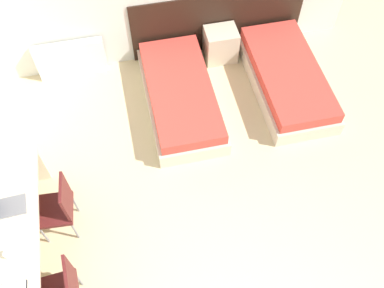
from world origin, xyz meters
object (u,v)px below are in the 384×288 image
at_px(bed_near_window, 181,96).
at_px(chair_near_laptop, 59,206).
at_px(nightstand, 221,45).
at_px(laptop, 2,206).
at_px(bed_near_door, 287,78).

height_order(bed_near_window, chair_near_laptop, chair_near_laptop).
relative_size(bed_near_window, nightstand, 3.75).
xyz_separation_m(bed_near_window, laptop, (-2.14, -1.53, 0.61)).
bearing_deg(chair_near_laptop, bed_near_window, 46.37).
height_order(nightstand, laptop, laptop).
height_order(bed_near_door, chair_near_laptop, chair_near_laptop).
xyz_separation_m(bed_near_window, bed_near_door, (1.55, 0.00, 0.00)).
relative_size(bed_near_door, laptop, 5.55).
height_order(bed_near_door, nightstand, nightstand).
distance_m(bed_near_door, nightstand, 1.11).
bearing_deg(bed_near_door, chair_near_laptop, -154.79).
distance_m(nightstand, chair_near_laptop, 3.35).
relative_size(bed_near_window, laptop, 5.55).
bearing_deg(bed_near_window, chair_near_laptop, -137.64).
xyz_separation_m(nightstand, chair_near_laptop, (-2.42, -2.29, 0.26)).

